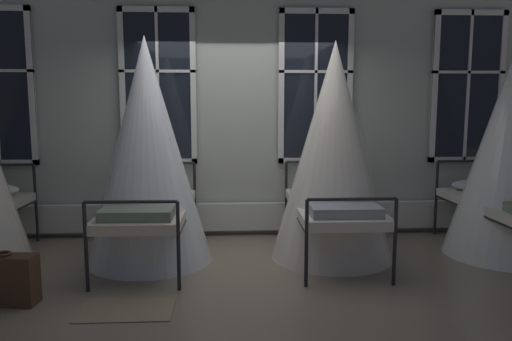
# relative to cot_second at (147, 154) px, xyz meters

# --- Properties ---
(ground) EXTENTS (19.93, 19.93, 0.00)m
(ground) POSITION_rel_cot_second_xyz_m (1.01, -0.20, -1.20)
(ground) COLOR gray
(back_wall_with_windows) EXTENTS (10.97, 0.10, 3.56)m
(back_wall_with_windows) POSITION_rel_cot_second_xyz_m (1.01, 1.13, 0.58)
(back_wall_with_windows) COLOR #B2B7AD
(back_wall_with_windows) RESTS_ON ground
(window_bank) EXTENTS (7.00, 0.10, 2.85)m
(window_bank) POSITION_rel_cot_second_xyz_m (1.01, 1.01, -0.09)
(window_bank) COLOR black
(window_bank) RESTS_ON ground
(cot_second) EXTENTS (1.37, 1.90, 2.46)m
(cot_second) POSITION_rel_cot_second_xyz_m (0.00, 0.00, 0.00)
(cot_second) COLOR black
(cot_second) RESTS_ON ground
(cot_third) EXTENTS (1.37, 1.89, 2.42)m
(cot_third) POSITION_rel_cot_second_xyz_m (2.05, 0.01, -0.02)
(cot_third) COLOR black
(cot_third) RESTS_ON ground
(cot_fourth) EXTENTS (1.37, 1.90, 2.41)m
(cot_fourth) POSITION_rel_cot_second_xyz_m (4.07, -0.02, -0.02)
(cot_fourth) COLOR black
(cot_fourth) RESTS_ON ground
(rug_second) EXTENTS (0.80, 0.56, 0.01)m
(rug_second) POSITION_rel_cot_second_xyz_m (-0.00, -1.35, -1.19)
(rug_second) COLOR #8E7A5B
(rug_second) RESTS_ON ground
(suitcase_dark) EXTENTS (0.58, 0.27, 0.47)m
(suitcase_dark) POSITION_rel_cot_second_xyz_m (-1.08, -1.18, -0.97)
(suitcase_dark) COLOR #472D1E
(suitcase_dark) RESTS_ON ground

